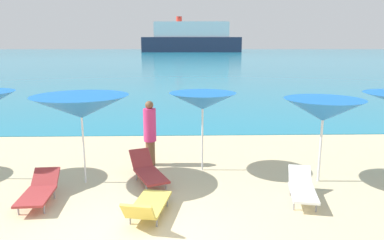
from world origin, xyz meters
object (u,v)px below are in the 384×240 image
umbrella_6 (323,110)px  lounge_chair_2 (39,190)px  lounge_chair_0 (147,206)px  lounge_chair_6 (302,188)px  cruise_ship (191,39)px  umbrella_5 (203,101)px  beachgoer_3 (150,132)px  lounge_chair_5 (148,170)px  umbrella_4 (81,107)px

umbrella_6 → lounge_chair_2: umbrella_6 is taller
umbrella_6 → lounge_chair_0: bearing=-155.8°
umbrella_6 → lounge_chair_6: 2.05m
umbrella_6 → cruise_ship: (2.24, 205.66, 5.98)m
umbrella_5 → beachgoer_3: size_ratio=1.15×
lounge_chair_2 → cruise_ship: cruise_ship is taller
beachgoer_3 → cruise_ship: size_ratio=0.03×
umbrella_5 → beachgoer_3: umbrella_5 is taller
umbrella_6 → lounge_chair_5: 4.55m
beachgoer_3 → lounge_chair_5: bearing=98.4°
umbrella_4 → beachgoer_3: size_ratio=1.33×
umbrella_4 → umbrella_6: (5.84, -0.08, -0.10)m
umbrella_4 → lounge_chair_6: bearing=-13.3°
lounge_chair_0 → beachgoer_3: bearing=-75.1°
umbrella_5 → umbrella_6: size_ratio=1.01×
lounge_chair_0 → lounge_chair_5: 1.95m
umbrella_4 → beachgoer_3: umbrella_4 is taller
lounge_chair_2 → beachgoer_3: 3.35m
lounge_chair_0 → beachgoer_3: beachgoer_3 is taller
umbrella_4 → lounge_chair_5: bearing=0.2°
lounge_chair_2 → lounge_chair_5: lounge_chair_5 is taller
umbrella_4 → lounge_chair_2: size_ratio=1.67×
lounge_chair_5 → cruise_ship: cruise_ship is taller
umbrella_4 → lounge_chair_6: umbrella_4 is taller
umbrella_6 → lounge_chair_0: size_ratio=1.30×
umbrella_4 → lounge_chair_0: umbrella_4 is taller
lounge_chair_0 → lounge_chair_2: (-2.40, 0.77, 0.02)m
umbrella_4 → umbrella_6: umbrella_4 is taller
umbrella_5 → cruise_ship: 204.91m
beachgoer_3 → cruise_ship: 204.52m
umbrella_5 → beachgoer_3: bearing=162.4°
umbrella_5 → umbrella_4: bearing=-164.6°
lounge_chair_5 → cruise_ship: size_ratio=0.03×
umbrella_6 → cruise_ship: 205.76m
lounge_chair_2 → beachgoer_3: bearing=44.3°
umbrella_5 → cruise_ship: size_ratio=0.04×
umbrella_6 → lounge_chair_0: 4.77m
umbrella_6 → lounge_chair_6: umbrella_6 is taller
lounge_chair_5 → lounge_chair_6: size_ratio=1.20×
lounge_chair_2 → umbrella_4: bearing=55.9°
lounge_chair_6 → umbrella_5: bearing=147.4°
lounge_chair_5 → beachgoer_3: size_ratio=0.94×
lounge_chair_0 → beachgoer_3: 3.30m
umbrella_5 → lounge_chair_0: 3.43m
beachgoer_3 → cruise_ship: cruise_ship is taller
lounge_chair_0 → lounge_chair_6: (3.32, 0.74, 0.03)m
lounge_chair_2 → lounge_chair_5: bearing=23.8°
lounge_chair_2 → lounge_chair_5: 2.52m
umbrella_6 → lounge_chair_5: size_ratio=1.21×
lounge_chair_0 → lounge_chair_2: bearing=-6.7°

